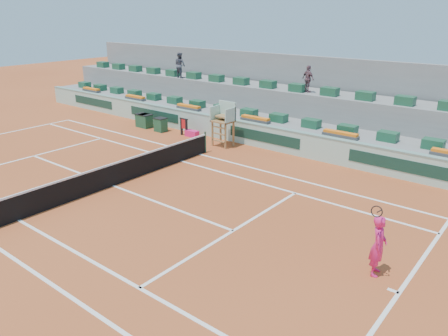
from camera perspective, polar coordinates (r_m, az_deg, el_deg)
The scene contains 19 objects.
ground at distance 19.02m, azimuth -14.27°, elevation -2.27°, with size 90.00×90.00×0.00m, color #A1451F.
seating_tier_lower at distance 26.27m, azimuth 4.40°, elevation 5.80°, with size 36.00×4.00×1.20m, color gray.
seating_tier_upper at distance 27.42m, azimuth 6.35°, elevation 7.84°, with size 36.00×2.40×2.60m, color gray.
stadium_back_wall at distance 28.59m, azimuth 8.18°, elevation 10.10°, with size 36.00×0.40×4.40m, color gray.
player_bag at distance 25.67m, azimuth -4.21°, elevation 4.51°, with size 0.84×0.37×0.37m, color #F41F71.
spectator_left at distance 30.76m, azimuth -5.78°, elevation 13.23°, with size 0.83×0.64×1.70m, color #4A4B57.
spectator_mid at distance 25.39m, azimuth 10.93°, elevation 11.35°, with size 0.88×0.37×1.51m, color #764F58.
court_lines at distance 19.02m, azimuth -14.27°, elevation -2.25°, with size 23.89×11.09×0.01m.
tennis_net at distance 18.83m, azimuth -14.41°, elevation -0.78°, with size 0.10×11.97×1.10m.
advertising_hoarding at distance 24.52m, azimuth 1.52°, elevation 4.91°, with size 36.00×0.34×1.26m.
umpire_chair at distance 23.55m, azimuth 0.01°, elevation 6.56°, with size 1.10×0.90×2.40m.
seat_row_lower at distance 25.37m, azimuth 3.29°, elevation 7.22°, with size 32.90×0.60×0.44m.
seat_row_upper at distance 26.65m, azimuth 5.77°, elevation 10.84°, with size 32.90×0.60×0.44m.
flower_planters at distance 25.65m, azimuth -0.51°, elevation 7.20°, with size 26.80×0.36×0.28m.
drink_cooler_a at distance 26.96m, azimuth -8.28°, elevation 5.63°, with size 0.70×0.60×0.84m.
drink_cooler_b at distance 28.04m, azimuth -10.22°, elevation 6.08°, with size 0.77×0.67×0.84m.
drink_cooler_c at distance 28.25m, azimuth -10.57°, elevation 6.16°, with size 0.78×0.67×0.84m.
towel_rack at distance 25.86m, azimuth -5.27°, elevation 5.56°, with size 0.63×0.10×1.03m.
tennis_player at distance 12.89m, azimuth 19.51°, elevation -9.51°, with size 0.56×0.93×2.28m.
Camera 1 is at (14.32, -10.38, 6.98)m, focal length 35.00 mm.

